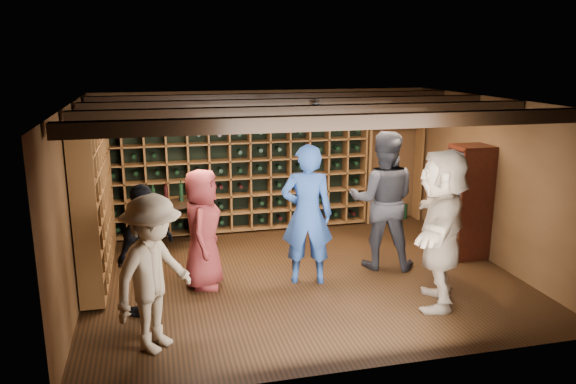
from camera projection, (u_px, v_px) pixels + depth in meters
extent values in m
plane|color=black|center=(302.00, 277.00, 8.09)|extent=(6.00, 6.00, 0.00)
plane|color=brown|center=(267.00, 160.00, 10.15)|extent=(6.00, 0.00, 6.00)
plane|color=brown|center=(370.00, 254.00, 5.43)|extent=(6.00, 0.00, 6.00)
plane|color=brown|center=(74.00, 206.00, 7.10)|extent=(0.00, 5.00, 5.00)
plane|color=brown|center=(494.00, 181.00, 8.48)|extent=(0.00, 5.00, 5.00)
plane|color=black|center=(303.00, 102.00, 7.49)|extent=(6.00, 6.00, 0.00)
cube|color=black|center=(343.00, 122.00, 6.00)|extent=(5.90, 0.18, 0.16)
cube|color=black|center=(314.00, 112.00, 7.04)|extent=(5.90, 0.18, 0.16)
cube|color=black|center=(292.00, 104.00, 8.07)|extent=(5.90, 0.18, 0.16)
cube|color=black|center=(276.00, 98.00, 9.11)|extent=(5.90, 0.18, 0.16)
cylinder|color=black|center=(214.00, 113.00, 7.24)|extent=(0.10, 0.10, 0.10)
cylinder|color=black|center=(316.00, 107.00, 7.96)|extent=(0.10, 0.10, 0.10)
cylinder|color=black|center=(409.00, 110.00, 7.55)|extent=(0.10, 0.10, 0.10)
cylinder|color=black|center=(270.00, 103.00, 8.60)|extent=(0.10, 0.10, 0.10)
cube|color=brown|center=(240.00, 169.00, 9.89)|extent=(4.65, 0.30, 2.20)
cube|color=black|center=(240.00, 169.00, 9.89)|extent=(4.56, 0.02, 2.16)
cube|color=brown|center=(95.00, 197.00, 7.94)|extent=(0.30, 2.65, 2.20)
cube|color=black|center=(95.00, 197.00, 7.94)|extent=(0.29, 0.02, 2.16)
cube|color=brown|center=(395.00, 124.00, 10.38)|extent=(1.15, 0.32, 0.04)
cube|color=brown|center=(418.00, 171.00, 10.73)|extent=(0.05, 0.28, 1.85)
cube|color=brown|center=(367.00, 174.00, 10.49)|extent=(0.05, 0.28, 1.85)
cube|color=tan|center=(375.00, 118.00, 10.26)|extent=(0.40, 0.30, 0.20)
cube|color=tan|center=(398.00, 118.00, 10.37)|extent=(0.40, 0.30, 0.20)
cube|color=tan|center=(415.00, 117.00, 10.45)|extent=(0.40, 0.30, 0.20)
cube|color=black|center=(464.00, 253.00, 8.90)|extent=(0.55, 0.50, 0.10)
cube|color=black|center=(469.00, 201.00, 8.69)|extent=(0.55, 0.50, 1.70)
cube|color=white|center=(453.00, 202.00, 8.63)|extent=(0.01, 0.46, 1.60)
cube|color=black|center=(469.00, 201.00, 8.69)|extent=(0.50, 0.44, 0.02)
sphere|color=#59260C|center=(468.00, 195.00, 8.66)|extent=(0.18, 0.18, 0.18)
imported|color=navy|center=(307.00, 215.00, 7.70)|extent=(0.80, 0.62, 1.96)
imported|color=black|center=(383.00, 200.00, 8.26)|extent=(1.21, 1.08, 2.05)
imported|color=maroon|center=(202.00, 229.00, 7.58)|extent=(0.71, 0.91, 1.65)
imported|color=black|center=(146.00, 250.00, 6.79)|extent=(0.91, 1.01, 1.65)
imported|color=gray|center=(153.00, 274.00, 5.94)|extent=(1.21, 1.27, 1.73)
imported|color=tan|center=(441.00, 228.00, 7.00)|extent=(1.42, 1.93, 2.02)
cube|color=black|center=(170.00, 205.00, 8.98)|extent=(1.17, 0.90, 0.04)
cube|color=black|center=(149.00, 238.00, 8.63)|extent=(0.07, 0.07, 0.75)
cube|color=black|center=(204.00, 226.00, 9.19)|extent=(0.07, 0.07, 0.75)
cube|color=black|center=(138.00, 231.00, 8.97)|extent=(0.07, 0.07, 0.75)
cube|color=black|center=(192.00, 220.00, 9.53)|extent=(0.07, 0.07, 0.75)
cylinder|color=black|center=(153.00, 197.00, 8.82)|extent=(0.07, 0.07, 0.28)
cylinder|color=black|center=(166.00, 195.00, 8.95)|extent=(0.07, 0.07, 0.28)
cylinder|color=black|center=(181.00, 193.00, 9.10)|extent=(0.07, 0.07, 0.28)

